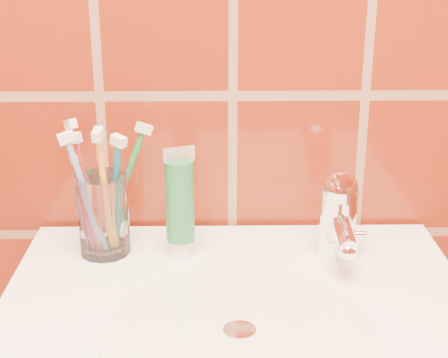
{
  "coord_description": "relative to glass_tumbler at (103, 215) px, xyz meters",
  "views": [
    {
      "loc": [
        -0.03,
        0.28,
        1.27
      ],
      "look_at": [
        -0.01,
        1.08,
        0.96
      ],
      "focal_mm": 55.0,
      "sensor_mm": 36.0,
      "label": 1
    }
  ],
  "objects": [
    {
      "name": "toothpaste_tube",
      "position": [
        0.1,
        -0.01,
        0.02
      ],
      "size": [
        0.04,
        0.04,
        0.15
      ],
      "rotation": [
        0.0,
        0.0,
        0.39
      ],
      "color": "white",
      "rests_on": "pedestal_sink"
    },
    {
      "name": "faucet",
      "position": [
        0.31,
        -0.02,
        0.01
      ],
      "size": [
        0.05,
        0.11,
        0.12
      ],
      "color": "white",
      "rests_on": "pedestal_sink"
    },
    {
      "name": "toothbrush_2",
      "position": [
        -0.02,
        -0.02,
        0.03
      ],
      "size": [
        0.1,
        0.09,
        0.19
      ],
      "primitive_type": null,
      "rotation": [
        0.24,
        0.0,
        -1.23
      ],
      "color": "#7894D5",
      "rests_on": "glass_tumbler"
    },
    {
      "name": "toothbrush_1",
      "position": [
        0.02,
        -0.0,
        0.03
      ],
      "size": [
        0.08,
        0.08,
        0.18
      ],
      "primitive_type": null,
      "rotation": [
        0.18,
        0.0,
        0.92
      ],
      "color": "#0D6873",
      "rests_on": "glass_tumbler"
    },
    {
      "name": "glass_tumbler",
      "position": [
        0.0,
        0.0,
        0.0
      ],
      "size": [
        0.09,
        0.09,
        0.11
      ],
      "primitive_type": "cylinder",
      "rotation": [
        0.0,
        0.0,
        -0.37
      ],
      "color": "white",
      "rests_on": "pedestal_sink"
    },
    {
      "name": "toothbrush_4",
      "position": [
        0.01,
        -0.02,
        0.04
      ],
      "size": [
        0.03,
        0.1,
        0.2
      ],
      "primitive_type": null,
      "rotation": [
        0.2,
        0.0,
        -0.08
      ],
      "color": "orange",
      "rests_on": "glass_tumbler"
    },
    {
      "name": "toothbrush_5",
      "position": [
        -0.03,
        0.02,
        0.03
      ],
      "size": [
        0.13,
        0.15,
        0.19
      ],
      "primitive_type": null,
      "rotation": [
        0.38,
        0.0,
        -2.55
      ],
      "color": "#8E4CA3",
      "rests_on": "glass_tumbler"
    },
    {
      "name": "toothbrush_3",
      "position": [
        0.03,
        0.02,
        0.03
      ],
      "size": [
        0.14,
        0.13,
        0.18
      ],
      "primitive_type": null,
      "rotation": [
        0.4,
        0.0,
        2.06
      ],
      "color": "#1D6F32",
      "rests_on": "glass_tumbler"
    },
    {
      "name": "toothbrush_0",
      "position": [
        -0.02,
        -0.0,
        0.03
      ],
      "size": [
        0.08,
        0.07,
        0.18
      ],
      "primitive_type": null,
      "rotation": [
        0.19,
        0.0,
        -1.84
      ],
      "color": "red",
      "rests_on": "glass_tumbler"
    }
  ]
}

